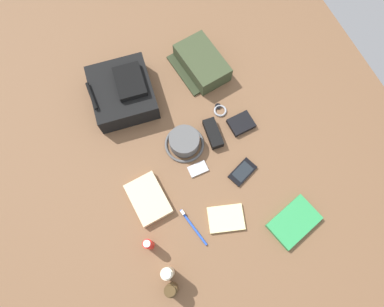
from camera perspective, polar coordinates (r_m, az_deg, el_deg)
The scene contains 16 objects.
ground_plane at distance 1.47m, azimuth 0.00°, elevation -0.64°, with size 2.64×2.02×0.02m, color brown.
backpack at distance 1.56m, azimuth -12.13°, elevation 10.59°, with size 0.34×0.31×0.14m.
toiletry_pouch at distance 1.63m, azimuth 1.67°, elevation 15.68°, with size 0.29×0.24×0.09m.
bucket_hat at distance 1.45m, azimuth -1.37°, elevation 2.06°, with size 0.18×0.18×0.07m.
cologne_bottle at distance 1.35m, azimuth -3.67°, elevation -22.96°, with size 0.05×0.05×0.11m.
lotion_bottle at distance 1.32m, azimuth -4.32°, elevation -20.39°, with size 0.05×0.05×0.16m.
sunscreen_spray at distance 1.35m, azimuth -7.69°, elevation -15.66°, with size 0.04×0.04×0.12m.
paperback_novel at distance 1.46m, azimuth 17.61°, elevation -11.47°, with size 0.19×0.24×0.02m.
cell_phone at distance 1.45m, azimuth 8.93°, elevation -3.25°, with size 0.11×0.14×0.01m.
media_player at distance 1.44m, azimuth 1.00°, elevation -2.77°, with size 0.05×0.08×0.01m.
wristwatch at distance 1.55m, azimuth 4.96°, elevation 7.67°, with size 0.07×0.06×0.01m.
toothbrush at distance 1.39m, azimuth -0.01°, elevation -12.58°, with size 0.18×0.05×0.02m.
wallet at distance 1.53m, azimuth 8.69°, elevation 5.27°, with size 0.09×0.11×0.02m, color black.
notepad at distance 1.40m, azimuth 6.03°, elevation -11.36°, with size 0.11×0.15×0.02m, color beige.
folded_towel at distance 1.41m, azimuth -7.74°, elevation -7.96°, with size 0.20×0.14×0.04m, color beige.
sunglasses_case at distance 1.48m, azimuth 3.75°, elevation 3.58°, with size 0.14×0.06×0.04m, color black.
Camera 1 is at (-0.41, 0.18, 1.39)m, focal length 30.11 mm.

